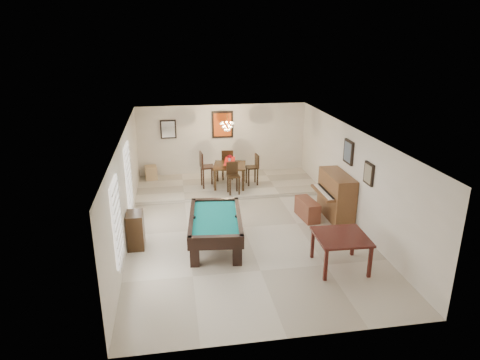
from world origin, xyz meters
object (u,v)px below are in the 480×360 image
object	(u,v)px
square_table	(340,251)
dining_chair_west	(208,169)
flower_vase	(230,158)
dining_chair_north	(227,164)
upright_piano	(331,196)
dining_chair_south	(233,178)
pool_table	(216,232)
dining_chair_east	(252,170)
apothecary_chest	(136,230)
piano_bench	(307,209)
dining_table	(230,174)
chandelier	(227,123)
corner_bench	(151,173)

from	to	relation	value
square_table	dining_chair_west	bearing A→B (deg)	114.47
flower_vase	dining_chair_north	bearing A→B (deg)	88.63
upright_piano	dining_chair_west	distance (m)	4.25
dining_chair_south	dining_chair_west	world-z (taller)	dining_chair_west
pool_table	dining_chair_east	world-z (taller)	dining_chair_east
pool_table	apothecary_chest	bearing A→B (deg)	177.73
dining_chair_west	square_table	bearing A→B (deg)	-161.82
apothecary_chest	flower_vase	world-z (taller)	flower_vase
dining_chair_east	square_table	bearing A→B (deg)	5.30
dining_chair_north	flower_vase	bearing A→B (deg)	92.85
pool_table	dining_chair_south	bearing A→B (deg)	79.73
flower_vase	dining_chair_east	distance (m)	0.88
pool_table	upright_piano	world-z (taller)	upright_piano
piano_bench	dining_chair_west	world-z (taller)	dining_chair_west
piano_bench	apothecary_chest	size ratio (longest dim) A/B	1.09
upright_piano	piano_bench	size ratio (longest dim) A/B	1.59
upright_piano	dining_chair_west	size ratio (longest dim) A/B	1.29
upright_piano	dining_chair_south	xyz separation A→B (m)	(-2.48, 2.00, -0.02)
pool_table	dining_table	world-z (taller)	dining_table
pool_table	dining_table	distance (m)	4.03
square_table	apothecary_chest	bearing A→B (deg)	159.44
pool_table	dining_chair_south	world-z (taller)	dining_chair_south
pool_table	piano_bench	xyz separation A→B (m)	(2.73, 1.24, -0.11)
dining_chair_west	dining_chair_east	world-z (taller)	dining_chair_west
piano_bench	chandelier	xyz separation A→B (m)	(-1.88, 2.89, 1.93)
upright_piano	dining_chair_east	world-z (taller)	upright_piano
dining_chair_north	dining_chair_west	xyz separation A→B (m)	(-0.75, -0.72, 0.06)
square_table	piano_bench	size ratio (longest dim) A/B	1.15
chandelier	upright_piano	bearing A→B (deg)	-48.87
piano_bench	dining_chair_north	size ratio (longest dim) A/B	0.91
upright_piano	dining_chair_south	world-z (taller)	upright_piano
upright_piano	piano_bench	world-z (taller)	upright_piano
pool_table	apothecary_chest	size ratio (longest dim) A/B	2.57
square_table	dining_chair_west	xyz separation A→B (m)	(-2.46, 5.41, 0.33)
flower_vase	corner_bench	world-z (taller)	flower_vase
pool_table	flower_vase	world-z (taller)	flower_vase
apothecary_chest	dining_chair_south	distance (m)	4.10
upright_piano	chandelier	distance (m)	4.17
apothecary_chest	dining_table	bearing A→B (deg)	52.31
apothecary_chest	piano_bench	bearing A→B (deg)	11.82
upright_piano	apothecary_chest	size ratio (longest dim) A/B	1.73
upright_piano	dining_chair_east	bearing A→B (deg)	122.37
upright_piano	corner_bench	size ratio (longest dim) A/B	3.12
square_table	flower_vase	xyz separation A→B (m)	(-1.73, 5.36, 0.70)
upright_piano	dining_chair_east	size ratio (longest dim) A/B	1.49
square_table	pool_table	bearing A→B (deg)	151.30
dining_table	dining_chair_east	xyz separation A→B (m)	(0.76, 0.04, 0.09)
upright_piano	dining_table	xyz separation A→B (m)	(-2.50, 2.71, -0.09)
upright_piano	corner_bench	xyz separation A→B (m)	(-5.12, 3.89, -0.30)
flower_vase	chandelier	world-z (taller)	chandelier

